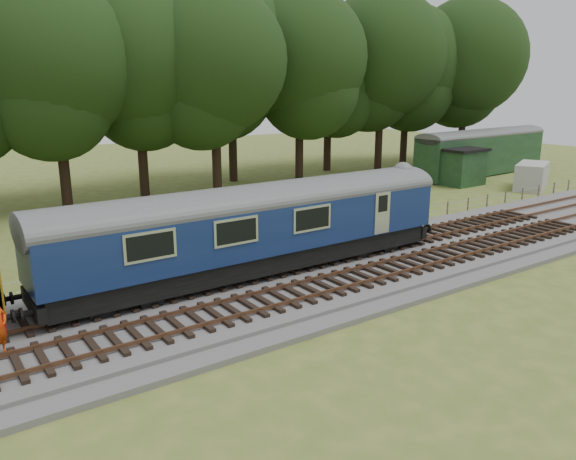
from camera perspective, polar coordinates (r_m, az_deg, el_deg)
ground at (r=24.06m, az=2.67°, el=-5.18°), size 120.00×120.00×0.00m
ballast at (r=24.00m, az=2.67°, el=-4.78°), size 70.00×7.00×0.35m
track_north at (r=24.98m, az=0.72°, el=-3.39°), size 67.20×2.40×0.21m
track_south at (r=22.75m, az=5.15°, el=-5.30°), size 67.20×2.40×0.21m
fence at (r=27.57m, az=-3.05°, el=-2.56°), size 64.00×0.12×1.00m
tree_line at (r=43.00m, az=-15.54°, el=3.23°), size 70.00×8.00×18.00m
dmu_railcar at (r=23.34m, az=-3.15°, el=0.88°), size 18.05×2.86×3.88m
parked_coach at (r=54.51m, az=19.12°, el=7.72°), size 15.94×3.50×4.05m
shed at (r=48.75m, az=16.85°, el=6.27°), size 3.79×3.79×3.01m
caravan at (r=48.61m, az=23.51°, el=5.05°), size 4.65×3.60×2.04m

